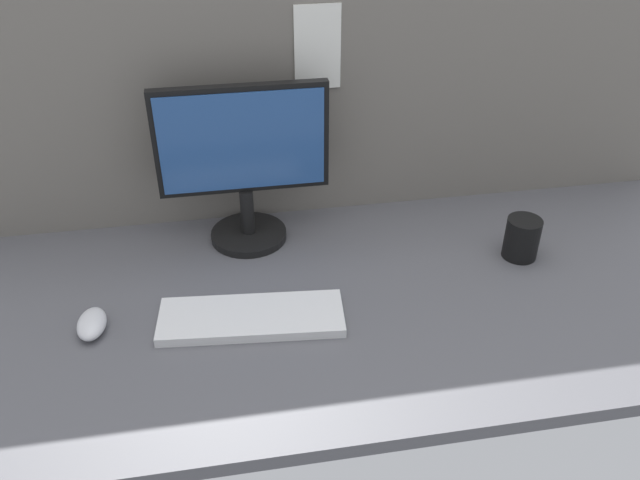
{
  "coord_description": "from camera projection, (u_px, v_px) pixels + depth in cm",
  "views": [
    {
      "loc": [
        -25.94,
        -108.24,
        87.0
      ],
      "look_at": [
        -8.1,
        0.0,
        14.0
      ],
      "focal_mm": 36.84,
      "sensor_mm": 36.0,
      "label": 1
    }
  ],
  "objects": [
    {
      "name": "ground_plane",
      "position": [
        353.0,
        296.0,
        1.42
      ],
      "size": [
        180.0,
        80.0,
        3.0
      ],
      "primitive_type": "cube",
      "color": "#515156"
    },
    {
      "name": "cubicle_wall_back",
      "position": [
        323.0,
        93.0,
        1.55
      ],
      "size": [
        180.0,
        5.5,
        60.4
      ],
      "color": "slate",
      "rests_on": "ground_plane"
    },
    {
      "name": "monitor",
      "position": [
        243.0,
        159.0,
        1.47
      ],
      "size": [
        38.64,
        18.0,
        37.83
      ],
      "color": "black",
      "rests_on": "ground_plane"
    },
    {
      "name": "keyboard",
      "position": [
        251.0,
        317.0,
        1.32
      ],
      "size": [
        38.05,
        16.38,
        2.0
      ],
      "primitive_type": "cube",
      "rotation": [
        0.0,
        0.0,
        -0.09
      ],
      "color": "silver",
      "rests_on": "ground_plane"
    },
    {
      "name": "mouse",
      "position": [
        92.0,
        324.0,
        1.29
      ],
      "size": [
        5.89,
        9.77,
        3.4
      ],
      "primitive_type": "ellipsoid",
      "rotation": [
        0.0,
        0.0,
        -0.03
      ],
      "color": "silver",
      "rests_on": "ground_plane"
    },
    {
      "name": "mug_black_travel",
      "position": [
        522.0,
        238.0,
        1.49
      ],
      "size": [
        7.87,
        7.87,
        9.69
      ],
      "color": "black",
      "rests_on": "ground_plane"
    }
  ]
}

